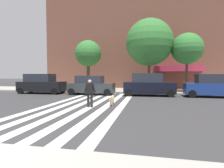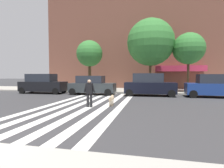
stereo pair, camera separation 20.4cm
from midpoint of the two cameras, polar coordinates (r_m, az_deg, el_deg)
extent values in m
plane|color=#353538|center=(12.07, -11.13, -6.25)|extent=(160.00, 160.00, 0.00)
cube|color=#A5A196|center=(21.73, -0.41, -1.99)|extent=(80.00, 6.00, 0.15)
cube|color=silver|center=(12.68, -16.90, -5.86)|extent=(0.45, 13.77, 0.01)
cube|color=silver|center=(12.27, -13.21, -6.10)|extent=(0.45, 13.77, 0.01)
cube|color=silver|center=(11.92, -9.28, -6.33)|extent=(0.45, 13.77, 0.01)
cube|color=silver|center=(11.62, -5.12, -6.54)|extent=(0.45, 13.77, 0.01)
cube|color=silver|center=(11.39, -0.76, -6.72)|extent=(0.45, 13.77, 0.01)
cube|color=silver|center=(11.22, 3.76, -6.87)|extent=(0.45, 13.77, 0.01)
cube|color=#B92C4D|center=(23.84, 21.36, 4.68)|extent=(5.95, 1.60, 0.70)
cube|color=black|center=(19.87, -21.11, -0.69)|extent=(4.76, 1.90, 0.99)
cube|color=#232833|center=(19.94, -21.62, 1.90)|extent=(2.84, 1.65, 0.81)
cylinder|color=black|center=(19.69, -15.14, -1.84)|extent=(0.66, 0.23, 0.66)
cylinder|color=black|center=(18.21, -17.50, -2.24)|extent=(0.66, 0.23, 0.66)
cylinder|color=black|center=(21.64, -24.11, -1.58)|extent=(0.66, 0.23, 0.66)
cylinder|color=black|center=(20.31, -26.86, -1.90)|extent=(0.66, 0.23, 0.66)
cube|color=#2D3336|center=(17.48, -5.99, -1.14)|extent=(4.50, 1.87, 0.88)
cube|color=#232833|center=(17.50, -6.56, 1.49)|extent=(2.59, 1.63, 0.72)
cylinder|color=black|center=(17.87, 0.20, -2.20)|extent=(0.66, 0.23, 0.66)
cylinder|color=black|center=(16.26, -0.93, -2.70)|extent=(0.66, 0.23, 0.66)
cylinder|color=black|center=(18.87, -10.33, -1.98)|extent=(0.66, 0.23, 0.66)
cylinder|color=black|center=(17.35, -12.35, -2.42)|extent=(0.66, 0.23, 0.66)
cube|color=black|center=(16.60, 12.51, -1.19)|extent=(4.63, 1.92, 1.01)
cube|color=#232833|center=(16.56, 11.90, 1.97)|extent=(2.73, 1.66, 0.82)
cylinder|color=black|center=(17.60, 18.33, -2.42)|extent=(0.66, 0.24, 0.66)
cylinder|color=black|center=(15.96, 19.10, -2.96)|extent=(0.66, 0.24, 0.66)
cylinder|color=black|center=(17.50, 6.47, -2.33)|extent=(0.66, 0.24, 0.66)
cylinder|color=black|center=(15.86, 6.00, -2.85)|extent=(0.66, 0.24, 0.66)
cube|color=navy|center=(17.46, 30.30, -1.38)|extent=(4.52, 2.03, 0.96)
cube|color=#232833|center=(17.38, 29.81, 1.49)|extent=(2.22, 1.73, 0.79)
cylinder|color=black|center=(17.93, 24.12, -2.43)|extent=(0.67, 0.24, 0.66)
cylinder|color=black|center=(16.25, 25.17, -2.97)|extent=(0.67, 0.24, 0.66)
cylinder|color=#4C3823|center=(21.48, -6.99, 2.82)|extent=(0.38, 0.38, 3.51)
sphere|color=#337533|center=(21.64, -7.03, 9.78)|extent=(3.14, 3.14, 3.14)
cylinder|color=#4C3823|center=(19.91, 12.56, 3.41)|extent=(0.27, 0.27, 3.95)
sphere|color=#337533|center=(20.24, 12.67, 13.03)|extent=(5.13, 5.13, 5.13)
cylinder|color=#4C3823|center=(20.18, 23.71, 2.79)|extent=(0.25, 0.25, 3.64)
sphere|color=#337533|center=(20.37, 23.86, 10.47)|extent=(3.28, 3.28, 3.28)
cylinder|color=black|center=(10.58, -7.30, -5.25)|extent=(0.16, 0.16, 0.82)
cylinder|color=black|center=(10.53, -6.25, -5.29)|extent=(0.16, 0.16, 0.82)
cube|color=black|center=(10.48, -6.80, -1.42)|extent=(0.39, 0.26, 0.60)
cylinder|color=black|center=(10.54, -8.05, -1.24)|extent=(0.23, 0.10, 0.57)
cylinder|color=black|center=(10.41, -5.53, -1.27)|extent=(0.23, 0.10, 0.57)
sphere|color=tan|center=(10.46, -6.81, 0.82)|extent=(0.23, 0.23, 0.22)
cylinder|color=tan|center=(10.90, 0.35, -4.78)|extent=(0.29, 0.62, 0.26)
sphere|color=tan|center=(11.27, 0.65, -4.02)|extent=(0.21, 0.21, 0.20)
cylinder|color=tan|center=(10.50, 0.00, -4.79)|extent=(0.05, 0.24, 0.16)
cylinder|color=tan|center=(11.16, 0.16, -6.10)|extent=(0.06, 0.06, 0.32)
cylinder|color=tan|center=(11.14, 0.88, -6.12)|extent=(0.06, 0.06, 0.32)
cylinder|color=tan|center=(10.75, -0.20, -6.45)|extent=(0.06, 0.06, 0.32)
cylinder|color=tan|center=(10.73, 0.54, -6.47)|extent=(0.06, 0.06, 0.32)
cylinder|color=#282D4C|center=(20.62, 23.61, -1.13)|extent=(0.17, 0.17, 0.82)
cylinder|color=#282D4C|center=(20.43, 23.78, -1.17)|extent=(0.17, 0.17, 0.82)
cube|color=maroon|center=(20.50, 23.74, 0.83)|extent=(0.28, 0.41, 0.60)
cylinder|color=maroon|center=(20.72, 23.53, 0.94)|extent=(0.12, 0.23, 0.57)
cylinder|color=maroon|center=(20.27, 23.95, 0.89)|extent=(0.12, 0.23, 0.57)
sphere|color=#936B51|center=(20.49, 23.76, 1.98)|extent=(0.24, 0.24, 0.22)
camera|label=1|loc=(0.10, -89.52, 0.02)|focal=28.21mm
camera|label=2|loc=(0.10, 90.48, -0.02)|focal=28.21mm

